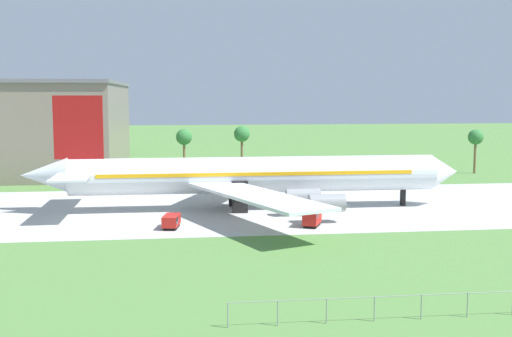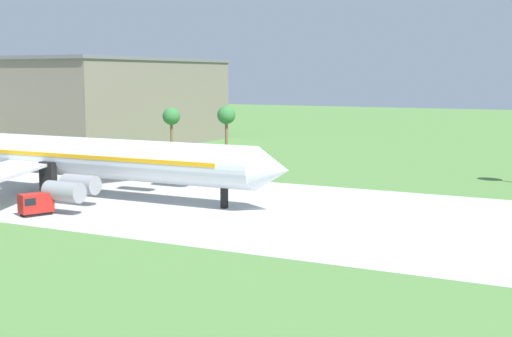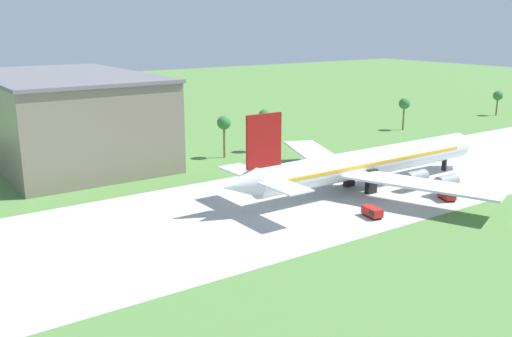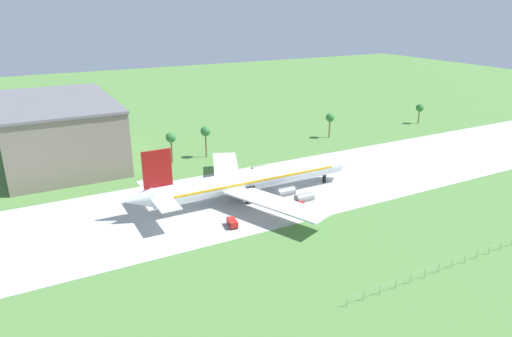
% 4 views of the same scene
% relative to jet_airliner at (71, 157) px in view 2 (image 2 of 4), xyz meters
% --- Properties ---
extents(ground_plane, '(600.00, 600.00, 0.00)m').
position_rel_jet_airliner_xyz_m(ground_plane, '(32.36, 1.73, -5.56)').
color(ground_plane, '#517F3D').
extents(taxiway_strip, '(320.00, 44.00, 0.02)m').
position_rel_jet_airliner_xyz_m(taxiway_strip, '(32.36, 1.73, -5.55)').
color(taxiway_strip, '#B2B2AD').
rests_on(taxiway_strip, ground_plane).
extents(jet_airliner, '(71.12, 60.49, 18.41)m').
position_rel_jet_airliner_xyz_m(jet_airliner, '(0.00, 0.00, 0.00)').
color(jet_airliner, silver).
rests_on(jet_airliner, ground_plane).
extents(baggage_tug, '(3.47, 4.52, 2.80)m').
position_rel_jet_airliner_xyz_m(baggage_tug, '(7.36, -15.13, -4.06)').
color(baggage_tug, black).
rests_on(baggage_tug, ground_plane).
extents(terminal_building, '(36.72, 61.20, 21.79)m').
position_rel_jet_airliner_xyz_m(terminal_building, '(-43.28, 63.02, 5.35)').
color(terminal_building, slate).
rests_on(terminal_building, ground_plane).
extents(palm_tree_row, '(124.06, 3.60, 11.60)m').
position_rel_jet_airliner_xyz_m(palm_tree_row, '(40.57, 41.17, 2.98)').
color(palm_tree_row, brown).
rests_on(palm_tree_row, ground_plane).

